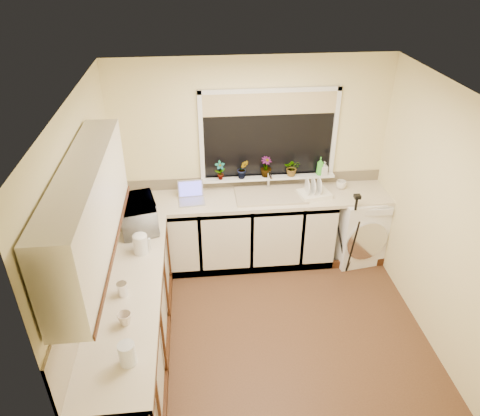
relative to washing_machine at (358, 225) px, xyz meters
name	(u,v)px	position (x,y,z in m)	size (l,w,h in m)	color
floor	(267,328)	(-1.31, -1.17, -0.44)	(3.20, 3.20, 0.00)	brown
ceiling	(277,98)	(-1.31, -1.17, 2.01)	(3.20, 3.20, 0.00)	white
wall_back	(251,161)	(-1.31, 0.33, 0.79)	(3.20, 3.20, 0.00)	#F6E6A4
wall_front	(309,363)	(-1.31, -2.67, 0.79)	(3.20, 3.20, 0.00)	#F6E6A4
wall_left	(90,241)	(-2.91, -1.17, 0.79)	(3.00, 3.00, 0.00)	#F6E6A4
wall_right	(440,221)	(0.29, -1.17, 0.79)	(3.00, 3.00, 0.00)	#F6E6A4
base_cabinet_back	(227,232)	(-1.64, 0.03, -0.01)	(2.55, 0.60, 0.86)	silver
base_cabinet_left	(133,329)	(-2.61, -1.47, -0.01)	(0.54, 2.40, 0.86)	silver
worktop_back	(254,198)	(-1.31, 0.03, 0.44)	(3.20, 0.60, 0.04)	beige
worktop_left	(126,291)	(-2.61, -1.47, 0.44)	(0.60, 2.40, 0.04)	beige
upper_cabinet	(88,210)	(-2.75, -1.62, 1.36)	(0.28, 1.90, 0.70)	silver
splashback_left	(87,271)	(-2.90, -1.47, 0.69)	(0.02, 2.40, 0.45)	beige
splashback_back	(251,180)	(-1.31, 0.32, 0.53)	(3.20, 0.02, 0.14)	beige
window_glass	(269,135)	(-1.11, 0.31, 1.11)	(1.50, 0.02, 1.00)	black
window_blind	(270,104)	(-1.11, 0.29, 1.49)	(1.50, 0.02, 0.25)	tan
windowsill	(268,177)	(-1.11, 0.26, 0.60)	(1.60, 0.14, 0.03)	white
sink	(271,195)	(-1.11, 0.03, 0.48)	(0.82, 0.46, 0.03)	tan
faucet	(269,180)	(-1.11, 0.21, 0.58)	(0.03, 0.03, 0.24)	silver
washing_machine	(358,225)	(0.00, 0.00, 0.00)	(0.62, 0.60, 0.87)	white
laptop	(191,196)	(-2.04, 0.03, 0.52)	(0.31, 0.27, 0.22)	#9C9CA4
kettle	(141,244)	(-2.52, -0.94, 0.56)	(0.14, 0.14, 0.19)	silver
dish_rack	(314,194)	(-0.61, -0.02, 0.49)	(0.35, 0.27, 0.05)	white
tripod	(352,235)	(-0.20, -0.33, 0.09)	(0.51, 0.51, 1.06)	black
glass_jug	(127,354)	(-2.51, -2.27, 0.55)	(0.12, 0.12, 0.18)	silver
steel_jar	(122,289)	(-2.63, -1.53, 0.52)	(0.09, 0.09, 0.12)	silver
microwave	(138,215)	(-2.58, -0.48, 0.61)	(0.54, 0.37, 0.30)	silver
plant_a	(220,170)	(-1.69, 0.23, 0.73)	(0.12, 0.08, 0.23)	#999999
plant_b	(243,169)	(-1.42, 0.23, 0.73)	(0.13, 0.11, 0.24)	#999999
plant_c	(266,167)	(-1.14, 0.26, 0.73)	(0.14, 0.14, 0.24)	#999999
plant_d	(292,168)	(-0.83, 0.24, 0.72)	(0.19, 0.16, 0.21)	#999999
soap_bottle_green	(320,166)	(-0.49, 0.23, 0.72)	(0.09, 0.09, 0.22)	green
soap_bottle_clear	(324,168)	(-0.44, 0.23, 0.70)	(0.08, 0.08, 0.17)	#999999
cup_back	(341,185)	(-0.24, 0.14, 0.51)	(0.12, 0.12, 0.10)	silver
cup_left	(125,319)	(-2.57, -1.88, 0.51)	(0.11, 0.11, 0.10)	beige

